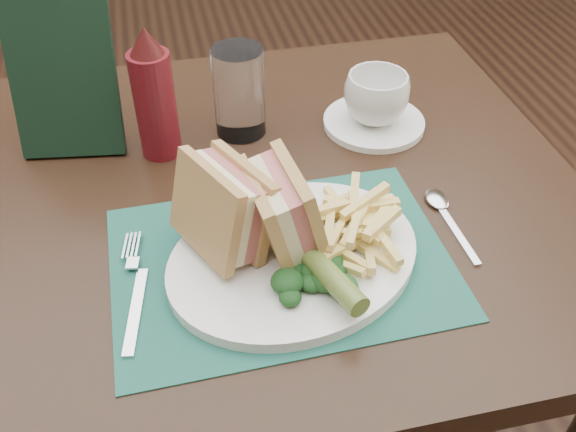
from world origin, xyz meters
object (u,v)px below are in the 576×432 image
(plate, at_px, (294,257))
(sandwich_half_a, at_px, (206,215))
(drinking_glass, at_px, (239,92))
(ketchup_bottle, at_px, (154,93))
(check_presenter, at_px, (63,73))
(coffee_cup, at_px, (376,98))
(sandwich_half_b, at_px, (265,213))
(table_main, at_px, (252,361))
(placemat, at_px, (281,262))
(saucer, at_px, (374,122))

(plate, distance_m, sandwich_half_a, 0.11)
(drinking_glass, distance_m, ketchup_bottle, 0.12)
(check_presenter, bearing_deg, drinking_glass, 2.54)
(coffee_cup, bearing_deg, sandwich_half_b, -131.01)
(table_main, distance_m, coffee_cup, 0.49)
(ketchup_bottle, bearing_deg, plate, -62.88)
(sandwich_half_b, distance_m, check_presenter, 0.37)
(sandwich_half_a, bearing_deg, plate, -39.56)
(sandwich_half_b, bearing_deg, placemat, -35.87)
(sandwich_half_a, bearing_deg, table_main, 39.72)
(placemat, height_order, plate, plate)
(plate, xyz_separation_m, ketchup_bottle, (-0.13, 0.26, 0.08))
(check_presenter, bearing_deg, ketchup_bottle, -15.11)
(plate, relative_size, saucer, 2.00)
(placemat, relative_size, sandwich_half_b, 3.55)
(sandwich_half_b, bearing_deg, ketchup_bottle, 106.27)
(placemat, distance_m, coffee_cup, 0.32)
(saucer, distance_m, coffee_cup, 0.04)
(sandwich_half_a, xyz_separation_m, sandwich_half_b, (0.06, -0.01, -0.00))
(coffee_cup, distance_m, check_presenter, 0.43)
(saucer, height_order, check_presenter, check_presenter)
(sandwich_half_b, height_order, check_presenter, check_presenter)
(placemat, height_order, saucer, saucer)
(check_presenter, bearing_deg, placemat, -44.30)
(placemat, height_order, sandwich_half_b, sandwich_half_b)
(saucer, bearing_deg, placemat, -127.91)
(sandwich_half_b, xyz_separation_m, check_presenter, (-0.22, 0.29, 0.04))
(plate, xyz_separation_m, sandwich_half_a, (-0.09, 0.02, 0.06))
(table_main, bearing_deg, placemat, -81.18)
(table_main, xyz_separation_m, placemat, (0.02, -0.14, 0.38))
(saucer, height_order, drinking_glass, drinking_glass)
(table_main, distance_m, drinking_glass, 0.46)
(sandwich_half_b, xyz_separation_m, ketchup_bottle, (-0.10, 0.24, 0.02))
(drinking_glass, bearing_deg, table_main, -99.11)
(placemat, distance_m, saucer, 0.32)
(plate, height_order, coffee_cup, coffee_cup)
(placemat, relative_size, coffee_cup, 4.13)
(sandwich_half_a, height_order, ketchup_bottle, ketchup_bottle)
(table_main, height_order, check_presenter, check_presenter)
(sandwich_half_b, xyz_separation_m, coffee_cup, (0.21, 0.24, -0.02))
(placemat, height_order, check_presenter, check_presenter)
(coffee_cup, distance_m, ketchup_bottle, 0.32)
(sandwich_half_b, bearing_deg, plate, -31.00)
(sandwich_half_a, height_order, coffee_cup, sandwich_half_a)
(plate, distance_m, check_presenter, 0.40)
(coffee_cup, height_order, check_presenter, check_presenter)
(placemat, xyz_separation_m, coffee_cup, (0.19, 0.25, 0.05))
(plate, height_order, sandwich_half_b, sandwich_half_b)
(drinking_glass, distance_m, check_presenter, 0.24)
(table_main, height_order, ketchup_bottle, ketchup_bottle)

